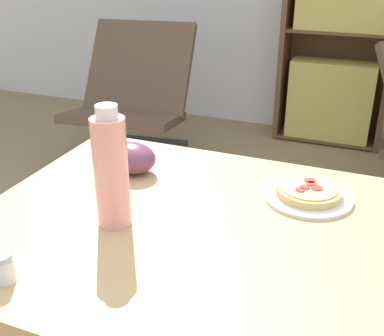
{
  "coord_description": "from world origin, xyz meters",
  "views": [
    {
      "loc": [
        0.39,
        -1.06,
        1.35
      ],
      "look_at": [
        -0.05,
        0.02,
        0.8
      ],
      "focal_mm": 45.0,
      "sensor_mm": 36.0,
      "label": 1
    }
  ],
  "objects_px": {
    "grape_bunch": "(131,158)",
    "drink_bottle": "(111,171)",
    "salt_shaker": "(4,268)",
    "lounge_chair_near": "(133,122)",
    "pizza_on_plate": "(308,193)",
    "bookshelf": "(338,41)"
  },
  "relations": [
    {
      "from": "grape_bunch",
      "to": "bookshelf",
      "type": "height_order",
      "value": "bookshelf"
    },
    {
      "from": "salt_shaker",
      "to": "lounge_chair_near",
      "type": "relative_size",
      "value": 0.07
    },
    {
      "from": "grape_bunch",
      "to": "lounge_chair_near",
      "type": "bearing_deg",
      "value": 118.95
    },
    {
      "from": "pizza_on_plate",
      "to": "bookshelf",
      "type": "bearing_deg",
      "value": 94.57
    },
    {
      "from": "drink_bottle",
      "to": "salt_shaker",
      "type": "relative_size",
      "value": 4.73
    },
    {
      "from": "pizza_on_plate",
      "to": "lounge_chair_near",
      "type": "height_order",
      "value": "lounge_chair_near"
    },
    {
      "from": "drink_bottle",
      "to": "lounge_chair_near",
      "type": "height_order",
      "value": "drink_bottle"
    },
    {
      "from": "pizza_on_plate",
      "to": "drink_bottle",
      "type": "xyz_separation_m",
      "value": [
        -0.41,
        -0.3,
        0.12
      ]
    },
    {
      "from": "drink_bottle",
      "to": "grape_bunch",
      "type": "bearing_deg",
      "value": 110.18
    },
    {
      "from": "pizza_on_plate",
      "to": "salt_shaker",
      "type": "height_order",
      "value": "salt_shaker"
    },
    {
      "from": "lounge_chair_near",
      "to": "drink_bottle",
      "type": "bearing_deg",
      "value": -70.3
    },
    {
      "from": "pizza_on_plate",
      "to": "lounge_chair_near",
      "type": "xyz_separation_m",
      "value": [
        -1.33,
        1.46,
        -0.47
      ]
    },
    {
      "from": "drink_bottle",
      "to": "bookshelf",
      "type": "height_order",
      "value": "bookshelf"
    },
    {
      "from": "grape_bunch",
      "to": "drink_bottle",
      "type": "relative_size",
      "value": 0.51
    },
    {
      "from": "grape_bunch",
      "to": "lounge_chair_near",
      "type": "xyz_separation_m",
      "value": [
        -0.82,
        1.49,
        -0.5
      ]
    },
    {
      "from": "lounge_chair_near",
      "to": "grape_bunch",
      "type": "bearing_deg",
      "value": -69.05
    },
    {
      "from": "drink_bottle",
      "to": "lounge_chair_near",
      "type": "relative_size",
      "value": 0.34
    },
    {
      "from": "pizza_on_plate",
      "to": "grape_bunch",
      "type": "xyz_separation_m",
      "value": [
        -0.51,
        -0.03,
        0.03
      ]
    },
    {
      "from": "salt_shaker",
      "to": "lounge_chair_near",
      "type": "distance_m",
      "value": 2.24
    },
    {
      "from": "salt_shaker",
      "to": "drink_bottle",
      "type": "bearing_deg",
      "value": 71.54
    },
    {
      "from": "salt_shaker",
      "to": "bookshelf",
      "type": "xyz_separation_m",
      "value": [
        0.31,
        2.93,
        -0.04
      ]
    },
    {
      "from": "pizza_on_plate",
      "to": "drink_bottle",
      "type": "relative_size",
      "value": 0.79
    }
  ]
}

